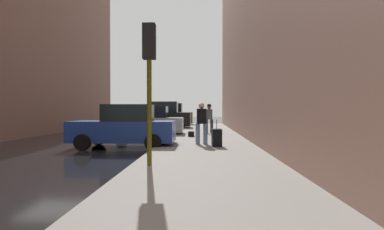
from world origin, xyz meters
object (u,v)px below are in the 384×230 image
Objects in this scene: fire_hydrant at (180,127)px; parked_silver_sedan at (149,122)px; parked_black_suv at (163,117)px; duffel_bag at (191,134)px; rolling_suitcase at (217,138)px; traffic_light at (149,63)px; parked_bronze_suv at (170,115)px; pedestrian_with_beanie at (209,117)px; pedestrian_in_jeans at (202,121)px; parked_blue_sedan at (125,127)px.

parked_silver_sedan is at bearing -147.20° from fire_hydrant.
parked_black_suv is 10.51× the size of duffel_bag.
traffic_light is at bearing -115.26° from rolling_suitcase.
parked_silver_sedan is 3.25m from duffel_bag.
parked_black_suv is 4.45× the size of rolling_suitcase.
duffel_bag is at bearing -79.32° from parked_bronze_suv.
traffic_light is at bearing -99.41° from pedestrian_with_beanie.
parked_black_suv and parked_bronze_suv have the same top height.
parked_silver_sedan is 1.18× the size of traffic_light.
rolling_suitcase is (3.77, -12.67, -0.54)m from parked_black_suv.
traffic_light reaches higher than pedestrian_in_jeans.
pedestrian_with_beanie is (3.63, -11.56, 0.10)m from parked_bronze_suv.
parked_bronze_suv is at bearing 90.00° from parked_black_suv.
rolling_suitcase is at bearing -73.43° from parked_black_suv.
duffel_bag is at bearing -74.85° from fire_hydrant.
parked_bronze_suv is 1.28× the size of traffic_light.
pedestrian_in_jeans is (1.38, -6.66, 0.61)m from fire_hydrant.
traffic_light is 3.46× the size of rolling_suitcase.
fire_hydrant reaches higher than duffel_bag.
rolling_suitcase is at bearing -88.86° from pedestrian_with_beanie.
pedestrian_with_beanie reaches higher than rolling_suitcase.
traffic_light is 2.11× the size of pedestrian_in_jeans.
parked_bronze_suv is at bearing 94.75° from traffic_light.
parked_bronze_suv reaches higher than fire_hydrant.
parked_blue_sedan and parked_silver_sedan have the same top height.
parked_black_suv is 1.00× the size of parked_bronze_suv.
parked_blue_sedan is 2.37× the size of pedestrian_with_beanie.
parked_bronze_suv is (-0.00, 17.62, 0.18)m from parked_blue_sedan.
parked_bronze_suv is 6.55× the size of fire_hydrant.
pedestrian_with_beanie reaches higher than pedestrian_in_jeans.
parked_black_suv is 2.60× the size of pedestrian_with_beanie.
parked_silver_sedan is 2.38× the size of pedestrian_with_beanie.
rolling_suitcase is at bearing -75.23° from duffel_bag.
traffic_light reaches higher than pedestrian_with_beanie.
parked_blue_sedan is 1.17× the size of traffic_light.
parked_silver_sedan is at bearing -90.00° from parked_bronze_suv.
parked_silver_sedan is 3.68m from pedestrian_with_beanie.
pedestrian_in_jeans is at bearing 129.83° from rolling_suitcase.
parked_blue_sedan is at bearing -90.00° from parked_black_suv.
parked_bronze_suv is 2.59× the size of pedestrian_with_beanie.
fire_hydrant is at bearing 105.15° from duffel_bag.
traffic_light reaches higher than rolling_suitcase.
parked_silver_sedan is 6.36m from pedestrian_in_jeans.
pedestrian_with_beanie is at bearing 85.65° from pedestrian_in_jeans.
pedestrian_with_beanie is at bearing 80.59° from traffic_light.
duffel_bag is (-1.15, 4.36, -0.20)m from rolling_suitcase.
parked_bronze_suv is at bearing 101.67° from rolling_suitcase.
pedestrian_in_jeans reaches higher than parked_silver_sedan.
parked_black_suv reaches higher than pedestrian_with_beanie.
traffic_light reaches higher than duffel_bag.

